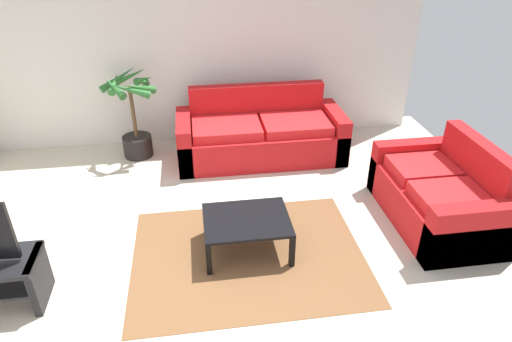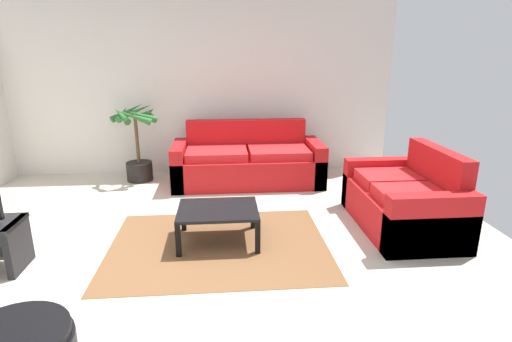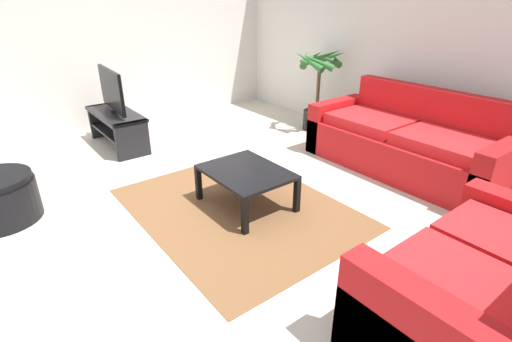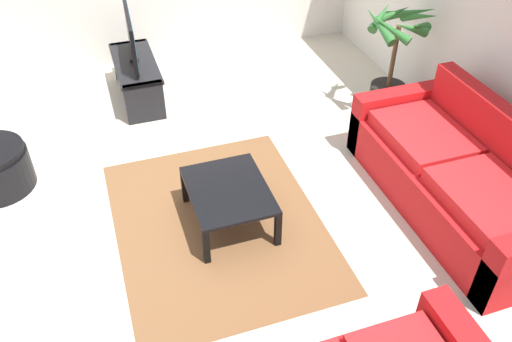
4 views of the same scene
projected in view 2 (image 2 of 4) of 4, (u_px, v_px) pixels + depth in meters
ground_plane at (196, 259)px, 3.86m from camera, size 6.60×6.60×0.00m
wall_back at (203, 88)px, 6.34m from camera, size 6.00×0.06×2.70m
couch_main at (248, 163)px, 6.01m from camera, size 2.18×0.90×0.90m
couch_loveseat at (404, 202)px, 4.50m from camera, size 0.90×1.50×0.90m
coffee_table at (218, 213)px, 4.14m from camera, size 0.81×0.64×0.37m
area_rug at (219, 245)px, 4.13m from camera, size 2.20×1.70×0.01m
potted_palm at (137, 145)px, 6.06m from camera, size 0.75×0.78×1.16m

